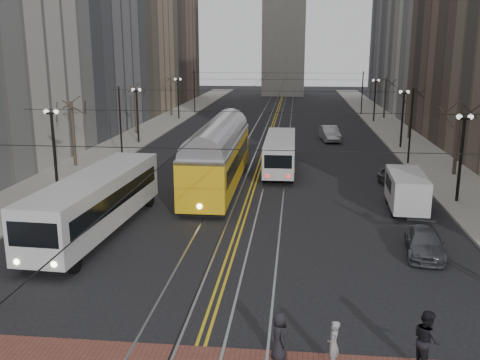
% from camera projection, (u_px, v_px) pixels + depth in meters
% --- Properties ---
extents(ground, '(260.00, 260.00, 0.00)m').
position_uv_depth(ground, '(205.00, 331.00, 19.21)').
color(ground, black).
rests_on(ground, ground).
extents(sidewalk_left, '(5.00, 140.00, 0.15)m').
position_uv_depth(sidewalk_left, '(145.00, 133.00, 64.18)').
color(sidewalk_left, gray).
rests_on(sidewalk_left, ground).
extents(sidewalk_right, '(5.00, 140.00, 0.15)m').
position_uv_depth(sidewalk_right, '(401.00, 137.00, 61.12)').
color(sidewalk_right, gray).
rests_on(sidewalk_right, ground).
extents(streetcar_rails, '(4.80, 130.00, 0.02)m').
position_uv_depth(streetcar_rails, '(270.00, 135.00, 62.67)').
color(streetcar_rails, gray).
rests_on(streetcar_rails, ground).
extents(centre_lines, '(0.42, 130.00, 0.01)m').
position_uv_depth(centre_lines, '(270.00, 135.00, 62.67)').
color(centre_lines, gold).
rests_on(centre_lines, ground).
extents(lamp_posts, '(27.60, 57.20, 5.60)m').
position_uv_depth(lamp_posts, '(260.00, 133.00, 46.31)').
color(lamp_posts, black).
rests_on(lamp_posts, ground).
extents(street_trees, '(31.68, 53.28, 5.60)m').
position_uv_depth(street_trees, '(265.00, 123.00, 52.58)').
color(street_trees, '#382D23').
rests_on(street_trees, ground).
extents(trolley_wires, '(25.96, 120.00, 6.60)m').
position_uv_depth(trolley_wires, '(265.00, 113.00, 51.95)').
color(trolley_wires, black).
rests_on(trolley_wires, ground).
extents(transit_bus, '(3.41, 13.14, 3.25)m').
position_uv_depth(transit_bus, '(97.00, 205.00, 29.13)').
color(transit_bus, silver).
rests_on(transit_bus, ground).
extents(streetcar, '(3.05, 16.06, 3.78)m').
position_uv_depth(streetcar, '(218.00, 162.00, 38.85)').
color(streetcar, yellow).
rests_on(streetcar, ground).
extents(rear_bus, '(2.40, 10.88, 2.83)m').
position_uv_depth(rear_bus, '(280.00, 154.00, 44.18)').
color(rear_bus, silver).
rests_on(rear_bus, ground).
extents(cargo_van, '(2.36, 5.50, 2.39)m').
position_uv_depth(cargo_van, '(406.00, 192.00, 33.29)').
color(cargo_van, silver).
rests_on(cargo_van, ground).
extents(sedan_grey, '(1.95, 4.07, 1.34)m').
position_uv_depth(sedan_grey, '(393.00, 178.00, 39.25)').
color(sedan_grey, '#44484C').
rests_on(sedan_grey, ground).
extents(sedan_silver, '(2.30, 5.05, 1.61)m').
position_uv_depth(sedan_silver, '(330.00, 134.00, 58.76)').
color(sedan_silver, '#96979C').
rests_on(sedan_silver, ground).
extents(sedan_parked, '(2.25, 4.42, 1.23)m').
position_uv_depth(sedan_parked, '(424.00, 242.00, 26.30)').
color(sedan_parked, '#44464C').
rests_on(sedan_parked, ground).
extents(pedestrian_a, '(0.77, 0.94, 1.66)m').
position_uv_depth(pedestrian_a, '(279.00, 336.00, 17.29)').
color(pedestrian_a, black).
rests_on(pedestrian_a, crosswalk_band).
extents(pedestrian_b, '(0.52, 0.66, 1.59)m').
position_uv_depth(pedestrian_b, '(333.00, 344.00, 16.87)').
color(pedestrian_b, gray).
rests_on(pedestrian_b, crosswalk_band).
extents(pedestrian_c, '(0.98, 1.13, 1.98)m').
position_uv_depth(pedestrian_c, '(426.00, 340.00, 16.78)').
color(pedestrian_c, black).
rests_on(pedestrian_c, crosswalk_band).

